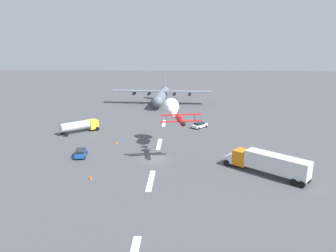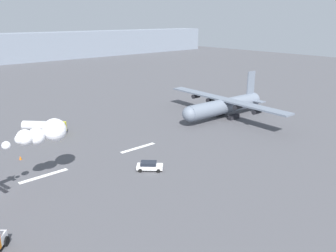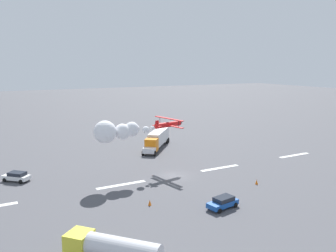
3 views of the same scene
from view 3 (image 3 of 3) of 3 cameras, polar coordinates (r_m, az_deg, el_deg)
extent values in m
plane|color=#4C4C51|center=(59.00, 1.05, -8.20)|extent=(440.00, 440.00, 0.00)
cube|color=white|center=(76.42, 20.07, -4.55)|extent=(8.00, 0.90, 0.01)
cube|color=white|center=(63.93, 8.54, -6.85)|extent=(8.00, 0.90, 0.01)
cube|color=white|center=(55.25, -7.69, -9.58)|extent=(8.00, 0.90, 0.01)
cylinder|color=red|center=(61.55, 0.00, 0.23)|extent=(5.55, 1.98, 0.91)
cube|color=red|center=(61.70, 0.14, 0.11)|extent=(2.06, 7.39, 0.12)
cube|color=red|center=(61.50, 0.14, 1.23)|extent=(2.06, 7.39, 0.12)
cylinder|color=black|center=(63.59, -1.35, 0.97)|extent=(0.08, 0.08, 1.22)
cylinder|color=black|center=(59.65, 1.74, 0.35)|extent=(0.08, 0.08, 1.22)
cube|color=red|center=(59.96, -1.82, 0.40)|extent=(0.71, 0.24, 1.10)
cube|color=red|center=(60.03, -1.81, 0.02)|extent=(0.99, 2.08, 0.08)
cone|color=black|center=(63.53, 2.15, 0.53)|extent=(0.84, 0.90, 0.77)
sphere|color=white|center=(59.45, -2.64, -0.34)|extent=(0.70, 0.70, 0.70)
sphere|color=white|center=(58.30, -3.66, -0.62)|extent=(1.19, 1.19, 1.19)
sphere|color=white|center=(57.25, -5.40, -0.45)|extent=(1.46, 1.46, 1.46)
sphere|color=white|center=(56.83, -6.01, -0.51)|extent=(2.40, 2.40, 2.40)
sphere|color=white|center=(56.20, -7.51, -0.92)|extent=(2.57, 2.57, 2.57)
sphere|color=white|center=(54.90, -10.34, -0.96)|extent=(3.58, 3.58, 3.58)
cube|color=silver|center=(71.39, -3.12, -4.04)|extent=(2.94, 2.84, 1.10)
cube|color=orange|center=(73.08, -2.71, -3.10)|extent=(3.46, 3.45, 2.60)
cube|color=silver|center=(79.03, -1.53, -1.75)|extent=(8.60, 9.53, 2.80)
cylinder|color=black|center=(71.02, -2.18, -4.57)|extent=(0.98, 1.07, 1.10)
cylinder|color=black|center=(82.34, -0.12, -2.51)|extent=(0.98, 1.07, 1.10)
cylinder|color=black|center=(83.49, 0.05, -2.33)|extent=(0.98, 1.07, 1.10)
cylinder|color=black|center=(71.67, -4.13, -4.45)|extent=(0.98, 1.07, 1.10)
cylinder|color=black|center=(82.90, -1.81, -2.43)|extent=(0.98, 1.07, 1.10)
cylinder|color=black|center=(84.04, -1.62, -2.25)|extent=(0.98, 1.07, 1.10)
cube|color=yellow|center=(36.14, -14.39, -18.17)|extent=(3.26, 3.24, 2.20)
cylinder|color=silver|center=(33.86, -7.40, -19.49)|extent=(6.39, 6.74, 2.10)
cylinder|color=black|center=(37.83, -14.04, -18.68)|extent=(0.91, 0.96, 1.00)
cube|color=white|center=(61.34, -23.72, -7.73)|extent=(4.38, 4.32, 0.65)
cube|color=#1E232D|center=(61.04, -23.61, -7.22)|extent=(3.03, 3.00, 0.55)
cylinder|color=black|center=(61.75, -25.33, -8.05)|extent=(0.61, 0.60, 0.64)
cylinder|color=black|center=(59.84, -23.11, -8.45)|extent=(0.61, 0.60, 0.64)
cylinder|color=black|center=(63.04, -24.26, -7.61)|extent=(0.61, 0.60, 0.64)
cylinder|color=black|center=(61.17, -22.05, -7.98)|extent=(0.61, 0.60, 0.64)
cube|color=#194CA5|center=(46.80, 8.98, -12.49)|extent=(4.61, 2.55, 0.65)
cube|color=#1E232D|center=(46.71, 9.18, -11.75)|extent=(2.87, 2.10, 0.55)
cylinder|color=black|center=(45.33, 8.49, -13.69)|extent=(0.67, 0.33, 0.64)
cylinder|color=black|center=(47.45, 11.07, -12.66)|extent=(0.67, 0.33, 0.64)
cylinder|color=black|center=(46.47, 6.83, -13.04)|extent=(0.67, 0.33, 0.64)
cylinder|color=black|center=(48.53, 9.42, -12.07)|extent=(0.67, 0.33, 0.64)
cone|color=orange|center=(56.65, 14.39, -8.92)|extent=(0.44, 0.44, 0.75)
cone|color=orange|center=(47.27, -3.02, -12.50)|extent=(0.44, 0.44, 0.75)
camera|label=1|loc=(98.01, 29.22, 10.13)|focal=32.96mm
camera|label=2|loc=(106.24, -8.61, 13.22)|focal=36.37mm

